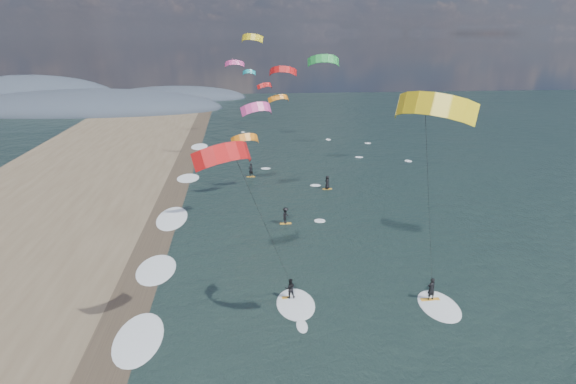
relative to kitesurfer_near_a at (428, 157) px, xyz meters
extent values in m
cube|color=#382D23|center=(-17.35, 6.40, -11.42)|extent=(3.00, 240.00, 0.00)
ellipsoid|color=#3D4756|center=(-63.35, 108.40, -11.43)|extent=(48.00, 20.00, 15.00)
ellipsoid|color=#3D4756|center=(-45.35, 96.40, -11.43)|extent=(64.00, 24.00, 10.00)
ellipsoid|color=#3D4756|center=(-27.35, 116.40, -11.43)|extent=(40.00, 18.00, 7.00)
cube|color=gold|center=(3.13, 4.89, -11.40)|extent=(1.32, 0.40, 0.06)
imported|color=black|center=(3.13, 4.89, -10.55)|extent=(0.68, 0.53, 1.63)
ellipsoid|color=white|center=(3.43, 4.09, -11.43)|extent=(2.60, 4.20, 0.12)
cylinder|color=black|center=(1.13, 1.89, -3.61)|extent=(0.02, 0.02, 14.89)
cube|color=gold|center=(-6.45, 6.13, -11.40)|extent=(1.13, 0.35, 0.05)
imported|color=black|center=(-6.45, 6.13, -10.66)|extent=(0.70, 0.55, 1.43)
ellipsoid|color=white|center=(-6.15, 5.33, -11.43)|extent=(2.60, 4.20, 0.12)
cylinder|color=black|center=(-8.20, 3.13, -4.80)|extent=(0.02, 0.02, 12.71)
cube|color=gold|center=(-5.41, 19.84, -11.40)|extent=(1.10, 0.35, 0.05)
imported|color=black|center=(-5.41, 19.84, -10.56)|extent=(1.03, 1.21, 1.62)
cube|color=gold|center=(0.55, 30.18, -11.40)|extent=(1.10, 0.35, 0.05)
imported|color=black|center=(0.55, 30.18, -10.57)|extent=(0.81, 0.93, 1.60)
cube|color=gold|center=(-8.26, 36.23, -11.40)|extent=(1.10, 0.35, 0.05)
imported|color=black|center=(-8.26, 36.23, -10.51)|extent=(0.76, 0.68, 1.73)
ellipsoid|color=white|center=(-16.15, 2.40, -11.43)|extent=(2.40, 5.40, 0.11)
ellipsoid|color=white|center=(-16.15, 11.40, -11.43)|extent=(2.40, 5.40, 0.11)
ellipsoid|color=white|center=(-16.15, 22.40, -11.43)|extent=(2.40, 5.40, 0.11)
ellipsoid|color=white|center=(-16.15, 36.40, -11.43)|extent=(2.40, 5.40, 0.11)
ellipsoid|color=white|center=(-16.15, 54.40, -11.43)|extent=(2.40, 5.40, 0.11)
camera|label=1|loc=(-9.58, -23.03, 5.99)|focal=30.00mm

